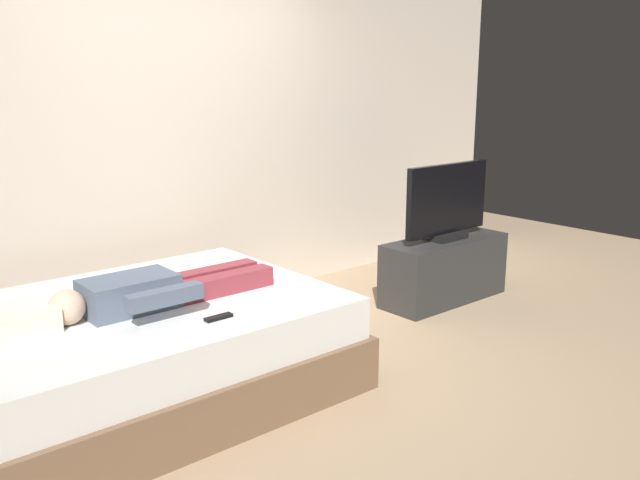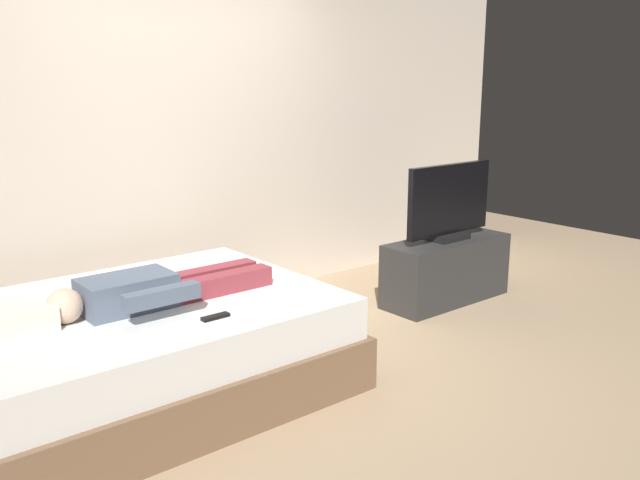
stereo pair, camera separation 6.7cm
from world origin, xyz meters
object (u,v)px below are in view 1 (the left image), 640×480
(person, at_px, (153,291))
(tv_stand, at_px, (444,270))
(remote, at_px, (219,317))
(pillow, at_px, (0,323))
(tv, at_px, (447,203))
(bed, at_px, (144,350))

(person, bearing_deg, tv_stand, 1.74)
(remote, bearing_deg, pillow, 151.31)
(remote, xyz_separation_m, tv, (2.38, 0.48, 0.24))
(pillow, distance_m, person, 0.76)
(tv, bearing_deg, pillow, 179.76)
(pillow, xyz_separation_m, tv, (3.29, -0.01, 0.18))
(pillow, distance_m, tv, 3.29)
(pillow, bearing_deg, person, -6.86)
(bed, height_order, tv, tv)
(pillow, bearing_deg, remote, -28.69)
(remote, height_order, tv_stand, remote)
(pillow, height_order, tv, tv)
(remote, bearing_deg, tv_stand, 11.43)
(person, bearing_deg, tv, 1.74)
(bed, distance_m, tv, 2.62)
(tv_stand, distance_m, tv, 0.53)
(remote, relative_size, tv, 0.17)
(bed, bearing_deg, tv, -0.31)
(remote, xyz_separation_m, tv_stand, (2.38, 0.48, -0.30))
(bed, bearing_deg, remote, -70.04)
(person, xyz_separation_m, tv, (2.54, 0.08, 0.16))
(person, relative_size, remote, 8.40)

